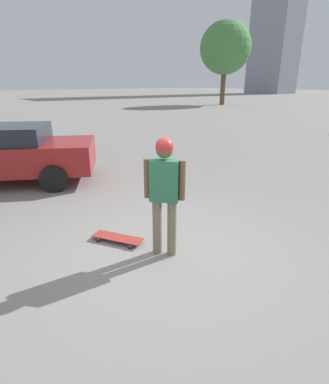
# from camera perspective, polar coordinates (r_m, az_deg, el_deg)

# --- Properties ---
(ground_plane) EXTENTS (220.00, 220.00, 0.00)m
(ground_plane) POSITION_cam_1_polar(r_m,az_deg,el_deg) (4.48, 0.00, -11.54)
(ground_plane) COLOR gray
(person) EXTENTS (0.40, 0.46, 1.70)m
(person) POSITION_cam_1_polar(r_m,az_deg,el_deg) (4.03, 0.00, 1.08)
(person) COLOR #7A6B56
(person) RESTS_ON ground_plane
(skateboard) EXTENTS (0.59, 0.83, 0.08)m
(skateboard) POSITION_cam_1_polar(r_m,az_deg,el_deg) (4.80, -8.94, -8.62)
(skateboard) COLOR #A5332D
(skateboard) RESTS_ON ground_plane
(car_parked_near) EXTENTS (4.61, 3.78, 1.40)m
(car_parked_near) POSITION_cam_1_polar(r_m,az_deg,el_deg) (8.31, -28.54, 6.47)
(car_parked_near) COLOR maroon
(car_parked_near) RESTS_ON ground_plane
(building_block_distant) EXTENTS (8.01, 8.68, 37.36)m
(building_block_distant) POSITION_cam_1_polar(r_m,az_deg,el_deg) (80.12, 21.09, 30.70)
(building_block_distant) COLOR gray
(building_block_distant) RESTS_ON ground_plane
(tree_distant) EXTENTS (5.47, 5.47, 8.63)m
(tree_distant) POSITION_cam_1_polar(r_m,az_deg,el_deg) (36.29, 11.51, 25.29)
(tree_distant) COLOR brown
(tree_distant) RESTS_ON ground_plane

